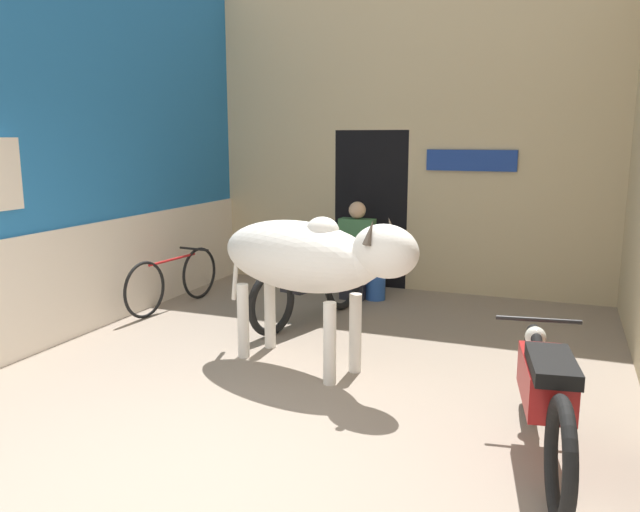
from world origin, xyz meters
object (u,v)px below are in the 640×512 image
(motorcycle_far, at_px, (310,282))
(plastic_stool, at_px, (376,280))
(cow, at_px, (308,258))
(motorcycle_near, at_px, (545,392))
(bicycle, at_px, (174,280))
(shopkeeper_seated, at_px, (356,248))

(motorcycle_far, relative_size, plastic_stool, 4.04)
(cow, relative_size, motorcycle_near, 1.06)
(bicycle, bearing_deg, plastic_stool, 30.02)
(motorcycle_far, xyz_separation_m, bicycle, (-1.78, -0.05, -0.11))
(shopkeeper_seated, xyz_separation_m, plastic_stool, (0.27, -0.00, -0.41))
(motorcycle_near, bearing_deg, cow, 154.38)
(bicycle, distance_m, plastic_stool, 2.54)
(bicycle, bearing_deg, motorcycle_near, -27.57)
(bicycle, relative_size, shopkeeper_seated, 1.34)
(cow, height_order, motorcycle_near, cow)
(motorcycle_near, bearing_deg, motorcycle_far, 137.94)
(cow, xyz_separation_m, motorcycle_far, (-0.53, 1.34, -0.56))
(motorcycle_far, relative_size, bicycle, 1.15)
(bicycle, bearing_deg, motorcycle_far, 1.46)
(cow, bearing_deg, shopkeeper_seated, 98.71)
(motorcycle_near, height_order, motorcycle_far, same)
(motorcycle_far, bearing_deg, shopkeeper_seated, 83.46)
(motorcycle_near, bearing_deg, bicycle, 152.43)
(plastic_stool, bearing_deg, motorcycle_near, -58.70)
(bicycle, distance_m, shopkeeper_seated, 2.32)
(motorcycle_near, distance_m, shopkeeper_seated, 4.29)
(cow, relative_size, motorcycle_far, 1.11)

